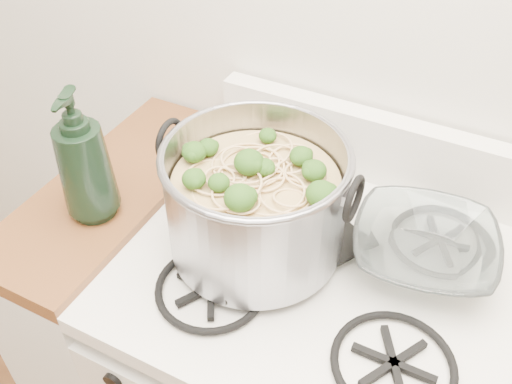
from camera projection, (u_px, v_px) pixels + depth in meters
name	position (u px, v px, depth m)	size (l,w,h in m)	color
counter_left	(141.00, 311.00, 1.54)	(0.25, 0.65, 0.92)	silver
stock_pot	(256.00, 203.00, 1.03)	(0.37, 0.34, 0.23)	#919199
spatula	(337.00, 241.00, 1.09)	(0.29, 0.31, 0.02)	black
glass_bowl	(422.00, 254.00, 1.06)	(0.11, 0.11, 0.03)	white
bottle	(82.00, 157.00, 1.08)	(0.11, 0.11, 0.28)	black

